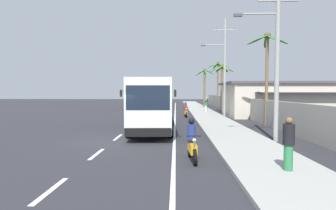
{
  "coord_description": "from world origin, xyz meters",
  "views": [
    {
      "loc": [
        3.38,
        -14.42,
        2.67
      ],
      "look_at": [
        2.82,
        4.76,
        1.7
      ],
      "focal_mm": 28.55,
      "sensor_mm": 36.0,
      "label": 1
    }
  ],
  "objects_px": {
    "motorcycle_trailing": "(186,111)",
    "palm_second": "(267,56)",
    "pedestrian_midwalk": "(289,143)",
    "coach_bus_foreground": "(153,102)",
    "utility_pole_nearest": "(276,52)",
    "palm_nearest": "(204,81)",
    "pedestrian_far_walk": "(206,105)",
    "coach_bus_far_lane": "(145,96)",
    "roadside_building": "(286,99)",
    "pedestrian_near_kerb": "(206,103)",
    "palm_third": "(222,78)",
    "utility_pole_mid": "(224,65)",
    "palm_fourth": "(218,75)",
    "motorcycle_beside_bus": "(192,143)"
  },
  "relations": [
    {
      "from": "utility_pole_nearest",
      "to": "palm_nearest",
      "type": "bearing_deg",
      "value": 91.37
    },
    {
      "from": "coach_bus_far_lane",
      "to": "utility_pole_mid",
      "type": "distance_m",
      "value": 17.73
    },
    {
      "from": "pedestrian_midwalk",
      "to": "roadside_building",
      "type": "relative_size",
      "value": 0.13
    },
    {
      "from": "palm_second",
      "to": "utility_pole_mid",
      "type": "bearing_deg",
      "value": 106.25
    },
    {
      "from": "coach_bus_far_lane",
      "to": "palm_third",
      "type": "relative_size",
      "value": 1.95
    },
    {
      "from": "palm_nearest",
      "to": "coach_bus_foreground",
      "type": "bearing_deg",
      "value": -104.78
    },
    {
      "from": "motorcycle_beside_bus",
      "to": "utility_pole_nearest",
      "type": "distance_m",
      "value": 7.44
    },
    {
      "from": "coach_bus_far_lane",
      "to": "pedestrian_far_walk",
      "type": "distance_m",
      "value": 12.82
    },
    {
      "from": "palm_nearest",
      "to": "palm_second",
      "type": "height_order",
      "value": "palm_second"
    },
    {
      "from": "palm_nearest",
      "to": "palm_third",
      "type": "relative_size",
      "value": 1.04
    },
    {
      "from": "coach_bus_foreground",
      "to": "palm_nearest",
      "type": "height_order",
      "value": "palm_nearest"
    },
    {
      "from": "utility_pole_nearest",
      "to": "palm_fourth",
      "type": "relative_size",
      "value": 1.16
    },
    {
      "from": "pedestrian_near_kerb",
      "to": "palm_nearest",
      "type": "distance_m",
      "value": 7.7
    },
    {
      "from": "coach_bus_far_lane",
      "to": "utility_pole_nearest",
      "type": "height_order",
      "value": "utility_pole_nearest"
    },
    {
      "from": "palm_second",
      "to": "pedestrian_near_kerb",
      "type": "bearing_deg",
      "value": 101.67
    },
    {
      "from": "motorcycle_trailing",
      "to": "pedestrian_far_walk",
      "type": "height_order",
      "value": "pedestrian_far_walk"
    },
    {
      "from": "utility_pole_mid",
      "to": "motorcycle_beside_bus",
      "type": "bearing_deg",
      "value": -103.81
    },
    {
      "from": "utility_pole_nearest",
      "to": "palm_nearest",
      "type": "relative_size",
      "value": 1.41
    },
    {
      "from": "utility_pole_nearest",
      "to": "utility_pole_mid",
      "type": "distance_m",
      "value": 14.01
    },
    {
      "from": "roadside_building",
      "to": "coach_bus_far_lane",
      "type": "bearing_deg",
      "value": 141.81
    },
    {
      "from": "coach_bus_far_lane",
      "to": "roadside_building",
      "type": "relative_size",
      "value": 0.89
    },
    {
      "from": "coach_bus_foreground",
      "to": "pedestrian_far_walk",
      "type": "bearing_deg",
      "value": 68.8
    },
    {
      "from": "coach_bus_foreground",
      "to": "pedestrian_midwalk",
      "type": "height_order",
      "value": "coach_bus_foreground"
    },
    {
      "from": "pedestrian_far_walk",
      "to": "palm_second",
      "type": "relative_size",
      "value": 0.22
    },
    {
      "from": "palm_nearest",
      "to": "coach_bus_far_lane",
      "type": "bearing_deg",
      "value": -177.79
    },
    {
      "from": "pedestrian_near_kerb",
      "to": "palm_third",
      "type": "distance_m",
      "value": 4.24
    },
    {
      "from": "pedestrian_far_walk",
      "to": "utility_pole_mid",
      "type": "distance_m",
      "value": 6.72
    },
    {
      "from": "motorcycle_trailing",
      "to": "palm_second",
      "type": "distance_m",
      "value": 10.14
    },
    {
      "from": "coach_bus_far_lane",
      "to": "motorcycle_beside_bus",
      "type": "height_order",
      "value": "coach_bus_far_lane"
    },
    {
      "from": "pedestrian_near_kerb",
      "to": "utility_pole_mid",
      "type": "bearing_deg",
      "value": 28.0
    },
    {
      "from": "roadside_building",
      "to": "pedestrian_midwalk",
      "type": "bearing_deg",
      "value": -111.94
    },
    {
      "from": "motorcycle_beside_bus",
      "to": "palm_second",
      "type": "xyz_separation_m",
      "value": [
        6.51,
        11.0,
        4.75
      ]
    },
    {
      "from": "motorcycle_beside_bus",
      "to": "roadside_building",
      "type": "bearing_deg",
      "value": 59.21
    },
    {
      "from": "pedestrian_midwalk",
      "to": "pedestrian_far_walk",
      "type": "height_order",
      "value": "pedestrian_midwalk"
    },
    {
      "from": "coach_bus_foreground",
      "to": "roadside_building",
      "type": "bearing_deg",
      "value": 36.44
    },
    {
      "from": "utility_pole_mid",
      "to": "roadside_building",
      "type": "relative_size",
      "value": 0.77
    },
    {
      "from": "palm_nearest",
      "to": "palm_fourth",
      "type": "distance_m",
      "value": 4.06
    },
    {
      "from": "motorcycle_beside_bus",
      "to": "utility_pole_nearest",
      "type": "xyz_separation_m",
      "value": [
        4.65,
        4.1,
        4.11
      ]
    },
    {
      "from": "utility_pole_mid",
      "to": "palm_third",
      "type": "xyz_separation_m",
      "value": [
        0.74,
        5.6,
        -1.06
      ]
    },
    {
      "from": "palm_fourth",
      "to": "roadside_building",
      "type": "distance_m",
      "value": 17.62
    },
    {
      "from": "coach_bus_foreground",
      "to": "palm_second",
      "type": "height_order",
      "value": "palm_second"
    },
    {
      "from": "motorcycle_trailing",
      "to": "utility_pole_nearest",
      "type": "distance_m",
      "value": 14.69
    },
    {
      "from": "coach_bus_far_lane",
      "to": "palm_second",
      "type": "height_order",
      "value": "palm_second"
    },
    {
      "from": "coach_bus_foreground",
      "to": "palm_third",
      "type": "xyz_separation_m",
      "value": [
        7.48,
        14.74,
        2.48
      ]
    },
    {
      "from": "palm_third",
      "to": "roadside_building",
      "type": "xyz_separation_m",
      "value": [
        6.13,
        -4.69,
        -2.54
      ]
    },
    {
      "from": "coach_bus_foreground",
      "to": "palm_fourth",
      "type": "xyz_separation_m",
      "value": [
        8.82,
        26.6,
        3.63
      ]
    },
    {
      "from": "pedestrian_midwalk",
      "to": "coach_bus_foreground",
      "type": "bearing_deg",
      "value": 84.83
    },
    {
      "from": "pedestrian_far_walk",
      "to": "coach_bus_foreground",
      "type": "bearing_deg",
      "value": 12.77
    },
    {
      "from": "coach_bus_foreground",
      "to": "palm_second",
      "type": "bearing_deg",
      "value": 13.14
    },
    {
      "from": "pedestrian_near_kerb",
      "to": "palm_nearest",
      "type": "relative_size",
      "value": 0.28
    }
  ]
}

